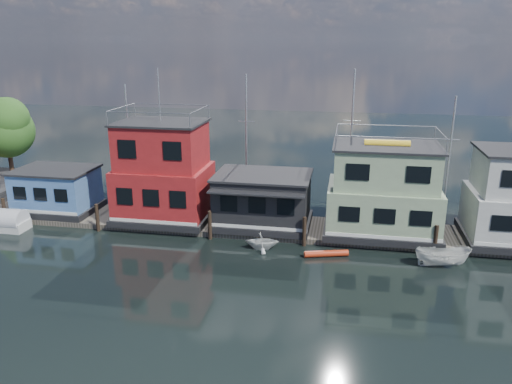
% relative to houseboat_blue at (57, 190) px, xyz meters
% --- Properties ---
extents(ground, '(160.00, 160.00, 0.00)m').
position_rel_houseboat_blue_xyz_m(ground, '(18.00, -12.00, -2.21)').
color(ground, black).
rests_on(ground, ground).
extents(dock, '(48.00, 5.00, 0.40)m').
position_rel_houseboat_blue_xyz_m(dock, '(18.00, 0.00, -2.01)').
color(dock, '#595147').
rests_on(dock, ground).
extents(houseboat_blue, '(6.40, 4.90, 3.66)m').
position_rel_houseboat_blue_xyz_m(houseboat_blue, '(0.00, 0.00, 0.00)').
color(houseboat_blue, black).
rests_on(houseboat_blue, dock).
extents(houseboat_red, '(7.40, 5.90, 11.86)m').
position_rel_houseboat_blue_xyz_m(houseboat_red, '(9.50, 0.00, 1.90)').
color(houseboat_red, black).
rests_on(houseboat_red, dock).
extents(houseboat_dark, '(7.40, 6.10, 4.06)m').
position_rel_houseboat_blue_xyz_m(houseboat_dark, '(17.50, -0.02, 0.21)').
color(houseboat_dark, black).
rests_on(houseboat_dark, dock).
extents(houseboat_green, '(8.40, 5.90, 7.03)m').
position_rel_houseboat_blue_xyz_m(houseboat_green, '(26.50, 0.00, 1.34)').
color(houseboat_green, black).
rests_on(houseboat_green, dock).
extents(pilings, '(42.28, 0.28, 2.20)m').
position_rel_houseboat_blue_xyz_m(pilings, '(17.67, -2.80, -1.11)').
color(pilings, '#2D2116').
rests_on(pilings, ground).
extents(background_masts, '(36.40, 0.16, 12.00)m').
position_rel_houseboat_blue_xyz_m(background_masts, '(22.76, 6.00, 3.35)').
color(background_masts, silver).
rests_on(background_masts, ground).
extents(motorboat, '(3.71, 1.72, 1.38)m').
position_rel_houseboat_blue_xyz_m(motorboat, '(30.22, -4.59, -1.51)').
color(motorboat, silver).
rests_on(motorboat, ground).
extents(dinghy_white, '(2.62, 2.34, 1.25)m').
position_rel_houseboat_blue_xyz_m(dinghy_white, '(18.12, -3.93, -1.58)').
color(dinghy_white, silver).
rests_on(dinghy_white, ground).
extents(red_kayak, '(3.05, 1.26, 0.45)m').
position_rel_houseboat_blue_xyz_m(red_kayak, '(22.68, -4.39, -1.98)').
color(red_kayak, '#B52E13').
rests_on(red_kayak, ground).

